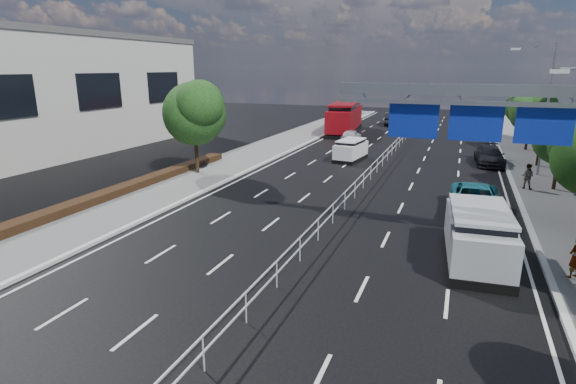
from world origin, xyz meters
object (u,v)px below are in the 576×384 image
(silver_minivan, at_px, (478,236))
(red_bus, at_px, (345,117))
(pedestrian_a, at_px, (575,257))
(parked_car_teal, at_px, (475,200))
(white_minivan, at_px, (351,150))
(near_car_dark, at_px, (392,119))
(near_car_silver, at_px, (351,136))
(parked_car_dark, at_px, (489,156))
(pedestrian_b, at_px, (527,176))
(overhead_gantry, at_px, (497,117))

(silver_minivan, bearing_deg, red_bus, 107.63)
(silver_minivan, xyz_separation_m, pedestrian_a, (3.23, -0.51, -0.17))
(red_bus, distance_m, parked_car_teal, 31.16)
(white_minivan, height_order, near_car_dark, white_minivan)
(red_bus, distance_m, near_car_silver, 7.65)
(near_car_silver, bearing_deg, parked_car_dark, 151.04)
(near_car_silver, height_order, silver_minivan, silver_minivan)
(parked_car_teal, height_order, parked_car_dark, parked_car_teal)
(parked_car_teal, bearing_deg, near_car_dark, 104.01)
(near_car_silver, relative_size, parked_car_teal, 0.73)
(near_car_silver, relative_size, pedestrian_a, 2.54)
(white_minivan, distance_m, parked_car_teal, 15.04)
(white_minivan, xyz_separation_m, parked_car_teal, (9.41, -11.73, -0.10))
(near_car_silver, relative_size, pedestrian_b, 2.51)
(overhead_gantry, distance_m, near_car_silver, 28.92)
(white_minivan, bearing_deg, red_bus, 112.47)
(near_car_silver, height_order, near_car_dark, near_car_dark)
(overhead_gantry, xyz_separation_m, silver_minivan, (-0.24, -1.20, -4.52))
(parked_car_dark, bearing_deg, silver_minivan, -97.33)
(near_car_dark, relative_size, parked_car_dark, 1.04)
(silver_minivan, distance_m, parked_car_teal, 6.49)
(overhead_gantry, height_order, near_car_silver, overhead_gantry)
(overhead_gantry, relative_size, white_minivan, 2.45)
(near_car_dark, distance_m, parked_car_dark, 25.88)
(near_car_dark, xyz_separation_m, silver_minivan, (9.84, -43.83, 0.24))
(red_bus, bearing_deg, near_car_dark, 60.56)
(white_minivan, distance_m, pedestrian_b, 13.69)
(overhead_gantry, distance_m, pedestrian_a, 5.82)
(near_car_silver, height_order, pedestrian_b, pedestrian_b)
(near_car_silver, distance_m, pedestrian_a, 31.35)
(near_car_silver, xyz_separation_m, parked_car_teal, (11.51, -20.67, 0.08))
(red_bus, height_order, parked_car_teal, red_bus)
(white_minivan, relative_size, pedestrian_a, 2.69)
(overhead_gantry, height_order, pedestrian_b, overhead_gantry)
(near_car_silver, bearing_deg, parked_car_teal, 117.77)
(overhead_gantry, xyz_separation_m, pedestrian_a, (2.99, -1.71, -4.69))
(overhead_gantry, bearing_deg, red_bus, 113.28)
(silver_minivan, height_order, parked_car_dark, silver_minivan)
(overhead_gantry, bearing_deg, pedestrian_b, 75.98)
(overhead_gantry, distance_m, white_minivan, 20.13)
(white_minivan, distance_m, red_bus, 16.75)
(white_minivan, xyz_separation_m, pedestrian_a, (12.64, -18.73, 0.06))
(near_car_dark, distance_m, silver_minivan, 44.92)
(near_car_dark, xyz_separation_m, parked_car_teal, (9.84, -37.35, -0.09))
(near_car_silver, distance_m, pedestrian_b, 20.59)
(near_car_dark, bearing_deg, white_minivan, 85.06)
(near_car_dark, height_order, pedestrian_a, pedestrian_a)
(near_car_dark, relative_size, pedestrian_a, 3.28)
(red_bus, xyz_separation_m, pedestrian_a, (17.23, -34.81, -0.90))
(white_minivan, bearing_deg, near_car_silver, 109.78)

